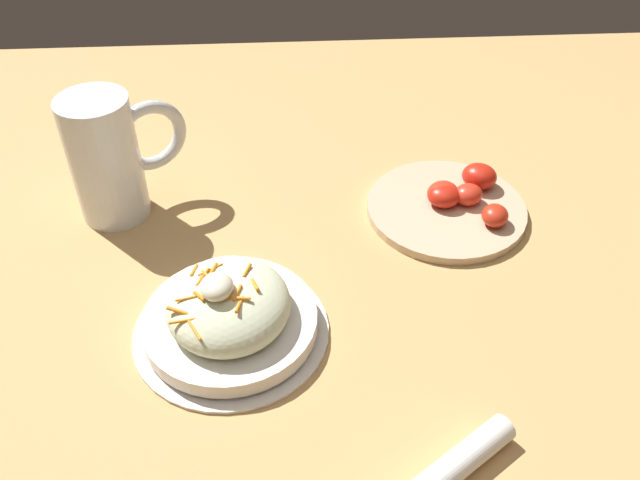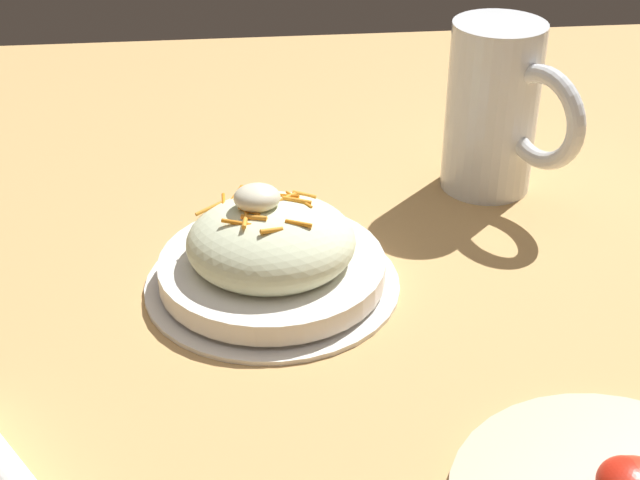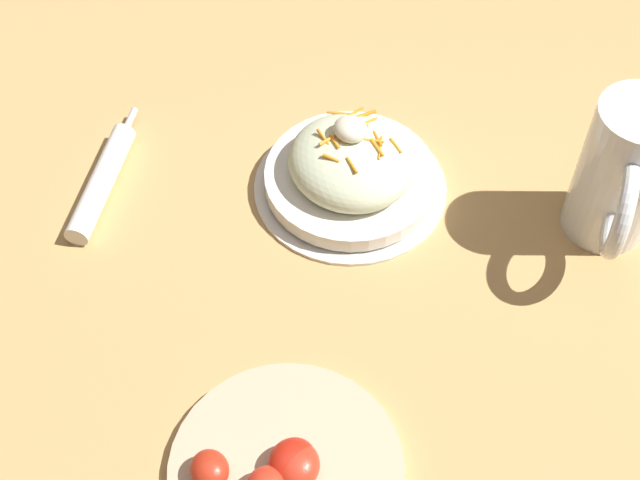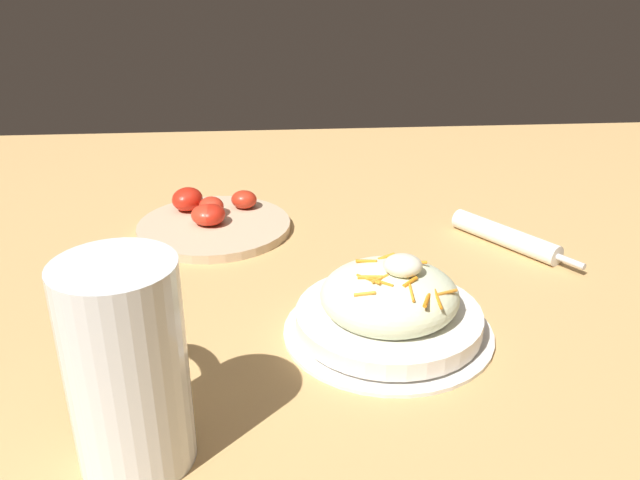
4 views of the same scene
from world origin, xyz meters
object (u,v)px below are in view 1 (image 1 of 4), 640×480
Objects in this scene: salad_plate at (229,314)px; napkin_roll at (445,474)px; beer_mug at (110,163)px; tomato_plate at (452,204)px.

salad_plate reaches higher than napkin_roll.
beer_mug reaches higher than napkin_roll.
beer_mug is at bearing -139.72° from napkin_roll.
napkin_roll is at bearing 45.97° from salad_plate.
salad_plate is 0.28m from beer_mug.
beer_mug is 0.99× the size of napkin_roll.
tomato_plate is at bearing 86.28° from beer_mug.
tomato_plate is at bearing 167.24° from napkin_roll.
salad_plate is 1.27× the size of beer_mug.
beer_mug is 0.44m from tomato_plate.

